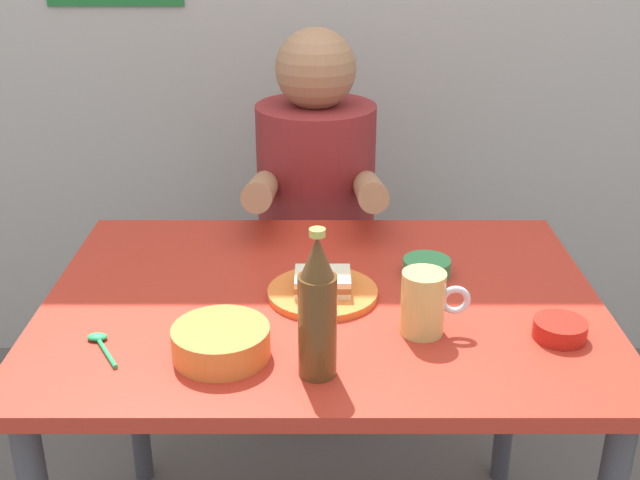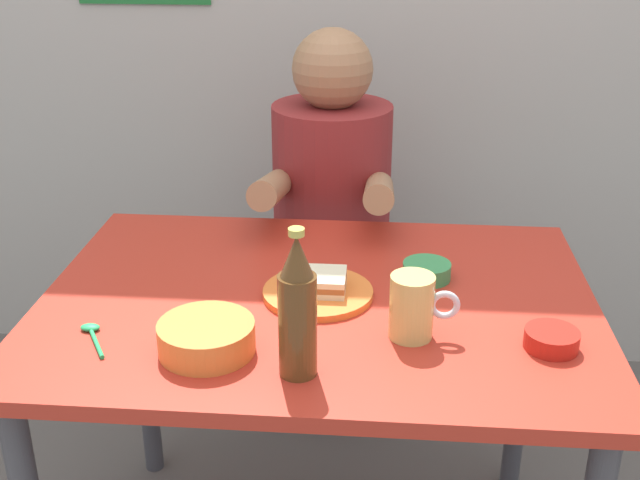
{
  "view_description": "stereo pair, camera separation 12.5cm",
  "coord_description": "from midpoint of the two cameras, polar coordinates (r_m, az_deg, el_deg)",
  "views": [
    {
      "loc": [
        -0.01,
        -1.39,
        1.47
      ],
      "look_at": [
        0.0,
        0.05,
        0.84
      ],
      "focal_mm": 44.2,
      "sensor_mm": 36.0,
      "label": 1
    },
    {
      "loc": [
        0.12,
        -1.39,
        1.47
      ],
      "look_at": [
        0.0,
        0.05,
        0.84
      ],
      "focal_mm": 44.2,
      "sensor_mm": 36.0,
      "label": 2
    }
  ],
  "objects": [
    {
      "name": "beer_mug",
      "position": [
        1.42,
        4.89,
        -4.59
      ],
      "size": [
        0.13,
        0.08,
        0.12
      ],
      "color": "#D1BC66",
      "rests_on": "dining_table"
    },
    {
      "name": "person_seated",
      "position": [
        2.13,
        -2.18,
        4.28
      ],
      "size": [
        0.33,
        0.56,
        0.72
      ],
      "color": "maroon",
      "rests_on": "stool"
    },
    {
      "name": "stool",
      "position": [
        2.31,
        -2.01,
        -5.41
      ],
      "size": [
        0.34,
        0.34,
        0.45
      ],
      "color": "#4C4C51",
      "rests_on": "ground"
    },
    {
      "name": "sambal_bowl_red",
      "position": [
        1.47,
        14.48,
        -6.26
      ],
      "size": [
        0.1,
        0.1,
        0.03
      ],
      "color": "#B21E14",
      "rests_on": "dining_table"
    },
    {
      "name": "beer_bottle",
      "position": [
        1.27,
        -3.2,
        -5.2
      ],
      "size": [
        0.06,
        0.06,
        0.26
      ],
      "color": "#593819",
      "rests_on": "dining_table"
    },
    {
      "name": "dining_table",
      "position": [
        1.62,
        -2.22,
        -7.04
      ],
      "size": [
        1.1,
        0.8,
        0.74
      ],
      "color": "#B72D1E",
      "rests_on": "ground"
    },
    {
      "name": "dip_bowl_green",
      "position": [
        1.66,
        5.41,
        -1.94
      ],
      "size": [
        0.1,
        0.1,
        0.03
      ],
      "color": "#388C4C",
      "rests_on": "dining_table"
    },
    {
      "name": "plate_orange",
      "position": [
        1.57,
        -2.14,
        -3.83
      ],
      "size": [
        0.22,
        0.22,
        0.01
      ],
      "primitive_type": "cylinder",
      "color": "orange",
      "rests_on": "dining_table"
    },
    {
      "name": "soup_bowl_orange",
      "position": [
        1.38,
        -9.96,
        -7.25
      ],
      "size": [
        0.17,
        0.17,
        0.05
      ],
      "color": "orange",
      "rests_on": "dining_table"
    },
    {
      "name": "sandwich",
      "position": [
        1.56,
        -2.16,
        -3.02
      ],
      "size": [
        0.11,
        0.09,
        0.04
      ],
      "color": "beige",
      "rests_on": "plate_orange"
    },
    {
      "name": "spoon",
      "position": [
        1.47,
        -18.15,
        -7.18
      ],
      "size": [
        0.08,
        0.11,
        0.01
      ],
      "color": "#26A559",
      "rests_on": "dining_table"
    }
  ]
}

